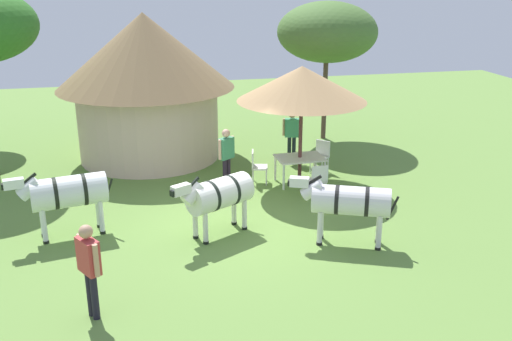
{
  "coord_description": "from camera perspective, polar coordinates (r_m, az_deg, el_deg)",
  "views": [
    {
      "loc": [
        -1.97,
        -11.81,
        5.52
      ],
      "look_at": [
        0.84,
        0.83,
        1.0
      ],
      "focal_mm": 40.65,
      "sensor_mm": 36.0,
      "label": 1
    }
  ],
  "objects": [
    {
      "name": "thatched_hut",
      "position": [
        17.72,
        -10.76,
        8.81
      ],
      "size": [
        5.25,
        5.25,
        4.35
      ],
      "rotation": [
        0.0,
        0.0,
        4.16
      ],
      "color": "beige",
      "rests_on": "ground_plane"
    },
    {
      "name": "patio_chair_west_end",
      "position": [
        15.62,
        0.06,
        0.58
      ],
      "size": [
        0.51,
        0.52,
        0.9
      ],
      "rotation": [
        0.0,
        0.0,
        -1.8
      ],
      "color": "white",
      "rests_on": "ground_plane"
    },
    {
      "name": "zebra_nearest_camera",
      "position": [
        12.16,
        9.05,
        -3.01
      ],
      "size": [
        2.14,
        1.19,
        1.5
      ],
      "rotation": [
        0.0,
        0.0,
        1.17
      ],
      "color": "silver",
      "rests_on": "ground_plane"
    },
    {
      "name": "patio_dining_table",
      "position": [
        15.61,
        4.34,
        1.02
      ],
      "size": [
        1.29,
        0.94,
        0.74
      ],
      "rotation": [
        0.0,
        0.0,
        0.04
      ],
      "color": "silver",
      "rests_on": "ground_plane"
    },
    {
      "name": "guest_beside_umbrella",
      "position": [
        15.23,
        -2.94,
        1.78
      ],
      "size": [
        0.47,
        0.42,
        1.59
      ],
      "rotation": [
        0.0,
        0.0,
        3.79
      ],
      "color": "#251A29",
      "rests_on": "ground_plane"
    },
    {
      "name": "zebra_by_umbrella",
      "position": [
        12.46,
        -3.79,
        -2.38
      ],
      "size": [
        1.88,
        1.3,
        1.47
      ],
      "rotation": [
        0.0,
        0.0,
        2.08
      ],
      "color": "silver",
      "rests_on": "ground_plane"
    },
    {
      "name": "patio_chair_near_lawn",
      "position": [
        16.61,
        6.41,
        1.61
      ],
      "size": [
        0.61,
        0.61,
        0.9
      ],
      "rotation": [
        0.0,
        0.0,
        -3.98
      ],
      "color": "silver",
      "rests_on": "ground_plane"
    },
    {
      "name": "standing_watcher",
      "position": [
        9.88,
        -16.11,
        -8.72
      ],
      "size": [
        0.41,
        0.53,
        1.68
      ],
      "rotation": [
        0.0,
        0.0,
        -1.03
      ],
      "color": "black",
      "rests_on": "ground_plane"
    },
    {
      "name": "guest_behind_table",
      "position": [
        17.31,
        3.55,
        3.85
      ],
      "size": [
        0.55,
        0.29,
        1.56
      ],
      "rotation": [
        0.0,
        0.0,
        2.89
      ],
      "color": "black",
      "rests_on": "ground_plane"
    },
    {
      "name": "patio_chair_east_end",
      "position": [
        14.65,
        6.11,
        -0.82
      ],
      "size": [
        0.48,
        0.47,
        0.9
      ],
      "rotation": [
        0.0,
        0.0,
        0.11
      ],
      "color": "white",
      "rests_on": "ground_plane"
    },
    {
      "name": "ground_plane",
      "position": [
        13.18,
        -2.78,
        -5.53
      ],
      "size": [
        36.0,
        36.0,
        0.0
      ],
      "primitive_type": "plane",
      "color": "olive"
    },
    {
      "name": "zebra_toward_hut",
      "position": [
        13.01,
        -18.15,
        -2.08
      ],
      "size": [
        2.22,
        0.97,
        1.54
      ],
      "rotation": [
        0.0,
        0.0,
        1.77
      ],
      "color": "silver",
      "rests_on": "ground_plane"
    },
    {
      "name": "shade_umbrella",
      "position": [
        15.09,
        4.54,
        8.52
      ],
      "size": [
        3.38,
        3.38,
        3.18
      ],
      "color": "#552D2D",
      "rests_on": "ground_plane"
    },
    {
      "name": "acacia_tree_right_background",
      "position": [
        19.46,
        7.02,
        13.36
      ],
      "size": [
        3.26,
        3.26,
        4.56
      ],
      "color": "brown",
      "rests_on": "ground_plane"
    }
  ]
}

